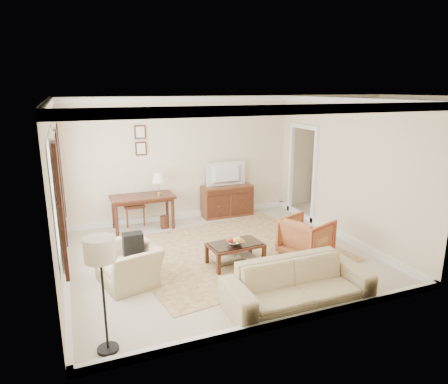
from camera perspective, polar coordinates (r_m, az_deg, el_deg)
room_shell at (r=7.03m, az=-0.62°, el=9.73°), size 5.51×5.01×2.91m
annex_bedroom at (r=10.76m, az=19.95°, el=-0.98°), size 3.00×2.70×2.90m
window_front at (r=6.04m, az=-22.65°, el=-1.12°), size 0.12×1.56×1.80m
window_rear at (r=7.60m, az=-22.59°, el=1.94°), size 0.12×1.56×1.80m
doorway at (r=9.80m, az=11.12°, el=2.59°), size 0.10×1.12×2.25m
rug at (r=7.87m, az=1.11°, el=-8.31°), size 4.26×3.79×0.01m
writing_desk at (r=9.05m, az=-11.57°, el=-1.21°), size 1.39×0.69×0.76m
desk_chair at (r=9.39m, az=-12.80°, el=-1.48°), size 0.51×0.51×1.05m
desk_lamp at (r=9.03m, az=-9.29°, el=1.23°), size 0.32×0.32×0.50m
framed_prints at (r=9.21m, az=-11.84°, el=7.27°), size 0.25×0.04×0.68m
sideboard at (r=9.84m, az=0.43°, el=-1.23°), size 1.24×0.48×0.76m
tv at (r=9.63m, az=0.48°, el=3.66°), size 0.95×0.55×0.13m
coffee_table at (r=7.18m, az=1.63°, el=-8.04°), size 1.00×0.63×0.41m
fruit_bowl at (r=7.06m, az=1.63°, el=-7.10°), size 0.42×0.42×0.10m
book_a at (r=7.28m, az=0.74°, el=-8.95°), size 0.25×0.20×0.38m
book_b at (r=7.22m, az=2.64°, el=-9.20°), size 0.28×0.07×0.38m
striped_armchair at (r=7.65m, az=11.67°, el=-6.06°), size 0.98×1.01×0.82m
club_armchair at (r=6.67m, az=-13.42°, el=-9.13°), size 0.85×1.11×0.86m
backpack at (r=6.63m, az=-12.89°, el=-6.97°), size 0.36×0.39×0.40m
sofa at (r=5.99m, az=10.57°, el=-11.83°), size 2.18×0.64×0.85m
floor_lamp at (r=4.79m, az=-17.24°, el=-9.01°), size 0.36×0.36×1.45m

